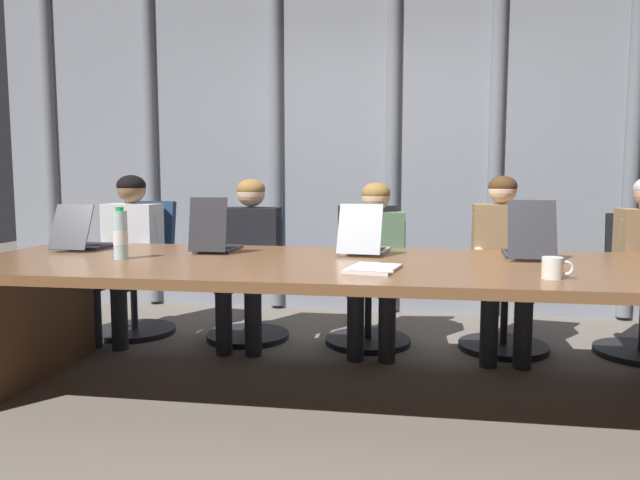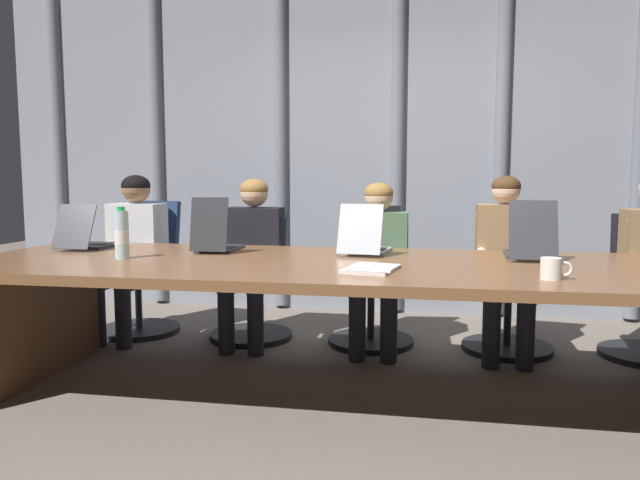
{
  "view_description": "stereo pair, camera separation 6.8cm",
  "coord_description": "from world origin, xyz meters",
  "px_view_note": "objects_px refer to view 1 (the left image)",
  "views": [
    {
      "loc": [
        0.28,
        -3.06,
        1.17
      ],
      "look_at": [
        -0.22,
        0.12,
        0.83
      ],
      "focal_mm": 33.41,
      "sensor_mm": 36.0,
      "label": 1
    },
    {
      "loc": [
        0.35,
        -3.04,
        1.17
      ],
      "look_at": [
        -0.22,
        0.12,
        0.83
      ],
      "focal_mm": 33.41,
      "sensor_mm": 36.0,
      "label": 2
    }
  ],
  "objects_px": {
    "laptop_right_mid": "(528,246)",
    "office_chair_right_mid": "(505,296)",
    "coffee_mug_near": "(553,268)",
    "office_chair_center": "(368,292)",
    "person_right_mid": "(502,254)",
    "water_bottle_primary": "(120,235)",
    "person_left_mid": "(249,250)",
    "laptop_left_end": "(85,240)",
    "office_chair_left_mid": "(249,290)",
    "laptop_left_mid": "(215,241)",
    "person_center": "(375,254)",
    "person_left_end": "(127,245)",
    "office_chair_left_end": "(138,284)",
    "spiral_notepad": "(373,269)",
    "laptop_center": "(364,244)"
  },
  "relations": [
    {
      "from": "person_left_end",
      "to": "water_bottle_primary",
      "type": "height_order",
      "value": "person_left_end"
    },
    {
      "from": "person_left_end",
      "to": "person_left_mid",
      "type": "relative_size",
      "value": 1.02
    },
    {
      "from": "laptop_right_mid",
      "to": "person_left_end",
      "type": "bearing_deg",
      "value": 80.79
    },
    {
      "from": "laptop_right_mid",
      "to": "office_chair_right_mid",
      "type": "distance_m",
      "value": 0.88
    },
    {
      "from": "laptop_right_mid",
      "to": "office_chair_left_mid",
      "type": "bearing_deg",
      "value": 70.77
    },
    {
      "from": "office_chair_left_end",
      "to": "office_chair_left_mid",
      "type": "xyz_separation_m",
      "value": [
        0.87,
        -0.0,
        -0.02
      ]
    },
    {
      "from": "spiral_notepad",
      "to": "water_bottle_primary",
      "type": "bearing_deg",
      "value": -175.92
    },
    {
      "from": "laptop_right_mid",
      "to": "office_chair_center",
      "type": "height_order",
      "value": "laptop_right_mid"
    },
    {
      "from": "laptop_left_mid",
      "to": "spiral_notepad",
      "type": "relative_size",
      "value": 1.16
    },
    {
      "from": "laptop_left_mid",
      "to": "person_center",
      "type": "xyz_separation_m",
      "value": [
        0.9,
        0.63,
        -0.14
      ]
    },
    {
      "from": "laptop_right_mid",
      "to": "water_bottle_primary",
      "type": "height_order",
      "value": "laptop_right_mid"
    },
    {
      "from": "laptop_left_mid",
      "to": "person_left_mid",
      "type": "distance_m",
      "value": 0.65
    },
    {
      "from": "coffee_mug_near",
      "to": "spiral_notepad",
      "type": "bearing_deg",
      "value": 172.31
    },
    {
      "from": "laptop_right_mid",
      "to": "person_left_mid",
      "type": "height_order",
      "value": "person_left_mid"
    },
    {
      "from": "office_chair_left_end",
      "to": "water_bottle_primary",
      "type": "distance_m",
      "value": 1.38
    },
    {
      "from": "office_chair_center",
      "to": "person_right_mid",
      "type": "bearing_deg",
      "value": 72.79
    },
    {
      "from": "laptop_left_end",
      "to": "person_left_end",
      "type": "height_order",
      "value": "person_left_end"
    },
    {
      "from": "office_chair_left_mid",
      "to": "laptop_right_mid",
      "type": "bearing_deg",
      "value": 66.22
    },
    {
      "from": "laptop_left_mid",
      "to": "office_chair_left_mid",
      "type": "distance_m",
      "value": 0.9
    },
    {
      "from": "office_chair_center",
      "to": "water_bottle_primary",
      "type": "relative_size",
      "value": 3.43
    },
    {
      "from": "office_chair_left_end",
      "to": "spiral_notepad",
      "type": "xyz_separation_m",
      "value": [
        1.86,
        -1.36,
        0.37
      ]
    },
    {
      "from": "office_chair_right_mid",
      "to": "office_chair_left_end",
      "type": "bearing_deg",
      "value": -81.72
    },
    {
      "from": "office_chair_center",
      "to": "office_chair_left_mid",
      "type": "bearing_deg",
      "value": -96.69
    },
    {
      "from": "office_chair_right_mid",
      "to": "laptop_right_mid",
      "type": "bearing_deg",
      "value": 8.22
    },
    {
      "from": "laptop_right_mid",
      "to": "person_center",
      "type": "xyz_separation_m",
      "value": [
        -0.88,
        0.6,
        -0.14
      ]
    },
    {
      "from": "office_chair_left_mid",
      "to": "coffee_mug_near",
      "type": "bearing_deg",
      "value": 49.7
    },
    {
      "from": "office_chair_right_mid",
      "to": "person_center",
      "type": "xyz_separation_m",
      "value": [
        -0.88,
        -0.16,
        0.29
      ]
    },
    {
      "from": "office_chair_center",
      "to": "laptop_left_mid",
      "type": "bearing_deg",
      "value": -53.96
    },
    {
      "from": "laptop_center",
      "to": "person_center",
      "type": "relative_size",
      "value": 0.39
    },
    {
      "from": "office_chair_left_mid",
      "to": "laptop_center",
      "type": "bearing_deg",
      "value": 49.95
    },
    {
      "from": "laptop_left_end",
      "to": "person_left_end",
      "type": "bearing_deg",
      "value": 2.74
    },
    {
      "from": "laptop_center",
      "to": "coffee_mug_near",
      "type": "distance_m",
      "value": 1.15
    },
    {
      "from": "person_left_end",
      "to": "person_center",
      "type": "distance_m",
      "value": 1.79
    },
    {
      "from": "laptop_right_mid",
      "to": "laptop_left_mid",
      "type": "bearing_deg",
      "value": 94.47
    },
    {
      "from": "person_left_end",
      "to": "spiral_notepad",
      "type": "height_order",
      "value": "person_left_end"
    },
    {
      "from": "office_chair_left_mid",
      "to": "spiral_notepad",
      "type": "height_order",
      "value": "office_chair_left_mid"
    },
    {
      "from": "laptop_right_mid",
      "to": "coffee_mug_near",
      "type": "distance_m",
      "value": 0.71
    },
    {
      "from": "water_bottle_primary",
      "to": "spiral_notepad",
      "type": "height_order",
      "value": "water_bottle_primary"
    },
    {
      "from": "office_chair_right_mid",
      "to": "person_left_mid",
      "type": "bearing_deg",
      "value": -76.57
    },
    {
      "from": "person_left_end",
      "to": "person_right_mid",
      "type": "relative_size",
      "value": 1.01
    },
    {
      "from": "laptop_center",
      "to": "laptop_right_mid",
      "type": "height_order",
      "value": "laptop_right_mid"
    },
    {
      "from": "spiral_notepad",
      "to": "coffee_mug_near",
      "type": "bearing_deg",
      "value": 3.7
    },
    {
      "from": "person_right_mid",
      "to": "person_center",
      "type": "bearing_deg",
      "value": -89.03
    },
    {
      "from": "laptop_left_mid",
      "to": "coffee_mug_near",
      "type": "distance_m",
      "value": 1.89
    },
    {
      "from": "office_chair_left_mid",
      "to": "office_chair_right_mid",
      "type": "bearing_deg",
      "value": 89.14
    },
    {
      "from": "laptop_left_end",
      "to": "office_chair_right_mid",
      "type": "height_order",
      "value": "laptop_left_end"
    },
    {
      "from": "laptop_left_end",
      "to": "office_chair_right_mid",
      "type": "distance_m",
      "value": 2.78
    },
    {
      "from": "office_chair_center",
      "to": "office_chair_right_mid",
      "type": "bearing_deg",
      "value": 83.02
    },
    {
      "from": "laptop_right_mid",
      "to": "coffee_mug_near",
      "type": "height_order",
      "value": "laptop_right_mid"
    },
    {
      "from": "office_chair_left_end",
      "to": "person_left_end",
      "type": "distance_m",
      "value": 0.35
    }
  ]
}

